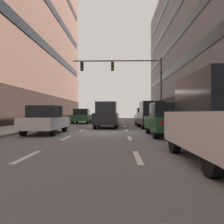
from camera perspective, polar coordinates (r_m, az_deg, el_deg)
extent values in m
plane|color=slate|center=(14.78, -2.37, -4.94)|extent=(120.00, 120.00, 0.00)
cube|color=gray|center=(15.72, 22.01, -4.39)|extent=(3.66, 80.00, 0.14)
cube|color=silver|center=(7.28, -19.45, -9.93)|extent=(0.16, 2.00, 0.01)
cube|color=silver|center=(12.04, -10.81, -6.03)|extent=(0.16, 2.00, 0.01)
cube|color=silver|center=(16.94, -7.15, -4.31)|extent=(0.16, 2.00, 0.01)
cube|color=silver|center=(21.88, -5.15, -3.36)|extent=(0.16, 2.00, 0.01)
cube|color=silver|center=(26.85, -3.89, -2.75)|extent=(0.16, 2.00, 0.01)
cube|color=silver|center=(31.82, -3.02, -2.34)|extent=(0.16, 2.00, 0.01)
cube|color=silver|center=(36.80, -2.39, -2.03)|extent=(0.16, 2.00, 0.01)
cube|color=silver|center=(41.79, -1.91, -1.80)|extent=(0.16, 2.00, 0.01)
cube|color=silver|center=(46.78, -1.53, -1.62)|extent=(0.16, 2.00, 0.01)
cube|color=silver|center=(6.83, 6.10, -10.59)|extent=(0.16, 2.00, 0.01)
cube|color=silver|center=(11.77, 4.19, -6.16)|extent=(0.16, 2.00, 0.01)
cube|color=silver|center=(16.75, 3.43, -4.36)|extent=(0.16, 2.00, 0.01)
cube|color=silver|center=(21.73, 3.01, -3.38)|extent=(0.16, 2.00, 0.01)
cube|color=silver|center=(26.73, 2.75, -2.76)|extent=(0.16, 2.00, 0.01)
cube|color=silver|center=(31.72, 2.58, -2.34)|extent=(0.16, 2.00, 0.01)
cube|color=silver|center=(36.72, 2.45, -2.04)|extent=(0.16, 2.00, 0.01)
cube|color=silver|center=(41.71, 2.35, -1.81)|extent=(0.16, 2.00, 0.01)
cube|color=silver|center=(46.71, 2.27, -1.62)|extent=(0.16, 2.00, 0.01)
cylinder|color=black|center=(20.53, -3.10, -2.68)|extent=(0.24, 0.65, 0.64)
cylinder|color=black|center=(20.41, 1.24, -2.70)|extent=(0.24, 0.65, 0.64)
cylinder|color=black|center=(17.93, -4.08, -3.06)|extent=(0.24, 0.65, 0.64)
cylinder|color=black|center=(17.79, 0.90, -3.08)|extent=(0.24, 0.65, 0.64)
cube|color=black|center=(19.13, -1.24, -1.56)|extent=(1.93, 4.33, 0.87)
cube|color=black|center=(19.13, -1.24, 1.06)|extent=(1.64, 2.58, 0.87)
cube|color=white|center=(21.28, -2.45, -1.00)|extent=(0.20, 0.08, 0.14)
cube|color=red|center=(17.11, -3.92, -1.22)|extent=(0.20, 0.08, 0.14)
cube|color=white|center=(21.18, 0.92, -1.01)|extent=(0.20, 0.08, 0.14)
cube|color=red|center=(16.99, 0.27, -1.23)|extent=(0.20, 0.08, 0.14)
cylinder|color=black|center=(16.09, -16.65, -3.37)|extent=(0.22, 0.65, 0.65)
cylinder|color=black|center=(15.66, -11.15, -3.47)|extent=(0.22, 0.65, 0.65)
cylinder|color=black|center=(13.59, -20.28, -3.98)|extent=(0.22, 0.65, 0.65)
cylinder|color=black|center=(13.08, -13.83, -4.13)|extent=(0.22, 0.65, 0.65)
cube|color=white|center=(14.56, -15.39, -2.47)|extent=(1.85, 4.37, 0.63)
cube|color=black|center=(14.36, -15.62, 0.10)|extent=(1.60, 1.89, 0.67)
cube|color=white|center=(16.79, -15.27, -1.78)|extent=(0.20, 0.08, 0.14)
cube|color=red|center=(12.77, -21.01, -2.30)|extent=(0.20, 0.08, 0.14)
cube|color=white|center=(16.45, -11.03, -1.81)|extent=(0.20, 0.08, 0.14)
cube|color=red|center=(12.33, -15.54, -2.39)|extent=(0.20, 0.08, 0.14)
cylinder|color=black|center=(28.87, -8.33, -1.92)|extent=(0.22, 0.66, 0.66)
cylinder|color=black|center=(28.64, -5.17, -1.93)|extent=(0.22, 0.66, 0.66)
cylinder|color=black|center=(26.21, -9.33, -2.10)|extent=(0.22, 0.66, 0.66)
cylinder|color=black|center=(25.96, -5.85, -2.12)|extent=(0.22, 0.66, 0.66)
cube|color=#1E512D|center=(27.40, -7.16, -1.34)|extent=(1.86, 4.42, 0.64)
cube|color=black|center=(27.19, -7.22, 0.04)|extent=(1.61, 1.91, 0.68)
cube|color=white|center=(29.63, -7.77, -1.03)|extent=(0.20, 0.08, 0.14)
cube|color=red|center=(25.37, -9.33, -1.19)|extent=(0.20, 0.08, 0.14)
cube|color=white|center=(29.46, -5.29, -1.04)|extent=(0.20, 0.08, 0.14)
cube|color=red|center=(25.16, -6.44, -1.20)|extent=(0.20, 0.08, 0.14)
cylinder|color=black|center=(26.83, -2.49, -2.05)|extent=(0.25, 0.67, 0.67)
cylinder|color=black|center=(26.70, 0.95, -2.06)|extent=(0.25, 0.67, 0.67)
cylinder|color=black|center=(24.13, -3.21, -2.27)|extent=(0.25, 0.67, 0.67)
cylinder|color=black|center=(23.98, 0.61, -2.28)|extent=(0.25, 0.67, 0.67)
cube|color=yellow|center=(25.38, -1.03, -1.14)|extent=(2.03, 4.50, 0.91)
cube|color=black|center=(25.38, -1.03, 0.91)|extent=(1.71, 2.68, 0.91)
cube|color=white|center=(27.61, -1.98, -0.73)|extent=(0.20, 0.09, 0.14)
cube|color=red|center=(23.28, -3.08, -0.84)|extent=(0.20, 0.09, 0.14)
cube|color=white|center=(27.51, 0.71, -0.73)|extent=(0.20, 0.09, 0.14)
cube|color=red|center=(23.16, 0.11, -0.85)|extent=(0.20, 0.09, 0.14)
cube|color=black|center=(25.40, -1.03, 2.14)|extent=(0.45, 0.22, 0.18)
cylinder|color=black|center=(7.68, 14.62, -6.88)|extent=(0.25, 0.69, 0.68)
cylinder|color=black|center=(5.06, 22.69, -10.43)|extent=(0.25, 0.69, 0.68)
cube|color=white|center=(6.60, 24.67, -3.93)|extent=(2.02, 4.59, 0.93)
cube|color=black|center=(6.60, 24.66, 4.14)|extent=(1.72, 2.73, 0.93)
cube|color=white|center=(8.48, 14.25, -1.99)|extent=(0.21, 0.09, 0.14)
cube|color=white|center=(8.90, 22.59, -1.89)|extent=(0.21, 0.09, 0.14)
cylinder|color=black|center=(14.37, 8.54, -3.69)|extent=(0.24, 0.70, 0.69)
cylinder|color=black|center=(14.68, 15.08, -3.61)|extent=(0.24, 0.70, 0.69)
cylinder|color=black|center=(11.57, 10.32, -4.56)|extent=(0.24, 0.70, 0.69)
cylinder|color=black|center=(11.95, 18.35, -4.42)|extent=(0.24, 0.70, 0.69)
cube|color=#1E512D|center=(13.09, 12.99, -2.56)|extent=(1.96, 4.64, 0.67)
cube|color=black|center=(12.88, 13.18, 0.49)|extent=(1.70, 2.01, 0.72)
cube|color=white|center=(15.22, 8.74, -1.77)|extent=(0.21, 0.09, 0.15)
cube|color=red|center=(10.73, 11.91, -2.48)|extent=(0.21, 0.09, 0.15)
cube|color=white|center=(15.45, 13.74, -1.75)|extent=(0.21, 0.09, 0.15)
cube|color=red|center=(11.06, 18.83, -2.40)|extent=(0.21, 0.09, 0.15)
cylinder|color=black|center=(20.74, 6.46, -2.63)|extent=(0.24, 0.66, 0.66)
cylinder|color=black|center=(20.98, 10.79, -2.61)|extent=(0.24, 0.66, 0.66)
cylinder|color=black|center=(18.07, 7.40, -3.01)|extent=(0.24, 0.66, 0.66)
cylinder|color=black|center=(18.34, 12.35, -2.97)|extent=(0.24, 0.66, 0.66)
cube|color=black|center=(19.50, 9.22, -1.48)|extent=(1.95, 4.43, 0.90)
cube|color=black|center=(19.50, 9.22, 1.16)|extent=(1.66, 2.63, 0.90)
cube|color=white|center=(21.55, 6.63, -0.93)|extent=(0.20, 0.08, 0.14)
cube|color=red|center=(17.27, 8.25, -1.13)|extent=(0.20, 0.08, 0.14)
cube|color=white|center=(21.73, 10.00, -0.92)|extent=(0.20, 0.08, 0.14)
cube|color=red|center=(17.50, 12.42, -1.12)|extent=(0.20, 0.08, 0.14)
cylinder|color=black|center=(24.99, 5.72, -2.19)|extent=(0.23, 0.67, 0.67)
cylinder|color=black|center=(25.14, 9.42, -2.18)|extent=(0.23, 0.67, 0.67)
cylinder|color=black|center=(22.26, 6.13, -2.45)|extent=(0.23, 0.67, 0.67)
cylinder|color=black|center=(22.42, 10.28, -2.43)|extent=(0.23, 0.67, 0.67)
cube|color=black|center=(23.68, 7.88, -1.52)|extent=(1.93, 4.49, 0.65)
cube|color=black|center=(23.47, 7.92, 0.10)|extent=(1.65, 1.95, 0.69)
cube|color=white|center=(25.81, 5.97, -1.15)|extent=(0.20, 0.08, 0.14)
cube|color=red|center=(21.44, 6.70, -1.36)|extent=(0.20, 0.08, 0.14)
cube|color=white|center=(25.92, 8.85, -1.14)|extent=(0.20, 0.08, 0.14)
cube|color=red|center=(21.57, 10.16, -1.35)|extent=(0.20, 0.08, 0.14)
cylinder|color=#4C4C51|center=(23.44, 11.56, 5.00)|extent=(0.18, 0.18, 6.38)
cylinder|color=#4C4C51|center=(23.52, 1.17, 12.04)|extent=(8.42, 0.12, 0.12)
cube|color=black|center=(23.43, 0.12, 10.80)|extent=(0.28, 0.24, 0.84)
sphere|color=#4B0704|center=(23.34, 0.11, 11.49)|extent=(0.17, 0.17, 0.17)
sphere|color=#523505|center=(23.29, 0.11, 10.86)|extent=(0.17, 0.17, 0.17)
sphere|color=green|center=(23.24, 0.11, 10.23)|extent=(0.17, 0.17, 0.17)
cube|color=black|center=(23.69, -7.15, 10.68)|extent=(0.28, 0.24, 0.84)
sphere|color=#4B0704|center=(23.60, -7.20, 11.36)|extent=(0.17, 0.17, 0.17)
sphere|color=#523505|center=(23.55, -7.20, 10.74)|extent=(0.17, 0.17, 0.17)
sphere|color=green|center=(23.50, -7.20, 10.12)|extent=(0.17, 0.17, 0.17)
cylinder|color=#383D59|center=(28.78, 13.76, -1.43)|extent=(0.13, 0.13, 0.88)
cylinder|color=#383D59|center=(28.85, 14.06, -1.42)|extent=(0.13, 0.13, 0.88)
cube|color=gray|center=(28.81, 13.91, 0.07)|extent=(0.38, 0.28, 0.62)
sphere|color=beige|center=(28.81, 13.91, 0.91)|extent=(0.23, 0.23, 0.23)
cylinder|color=gray|center=(28.71, 13.51, 0.13)|extent=(0.09, 0.09, 0.56)
cylinder|color=gray|center=(28.91, 14.30, 0.13)|extent=(0.09, 0.09, 0.56)
cylinder|color=black|center=(17.64, 16.71, -2.25)|extent=(0.13, 0.13, 0.89)
cylinder|color=black|center=(17.49, 16.94, -2.27)|extent=(0.13, 0.13, 0.89)
cube|color=navy|center=(17.55, 16.82, 0.21)|extent=(0.25, 0.37, 0.63)
sphere|color=brown|center=(17.56, 16.82, 1.60)|extent=(0.23, 0.23, 0.23)
cylinder|color=navy|center=(17.75, 16.53, 0.30)|extent=(0.09, 0.09, 0.56)
cylinder|color=navy|center=(17.35, 17.12, 0.31)|extent=(0.09, 0.09, 0.56)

